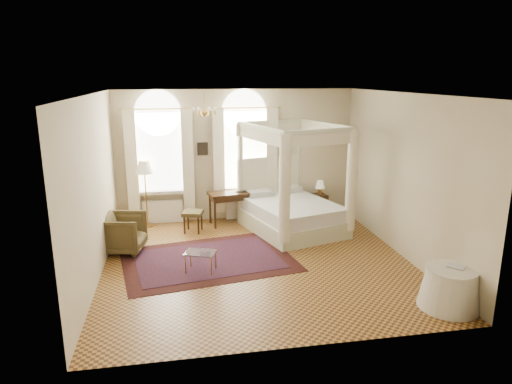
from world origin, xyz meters
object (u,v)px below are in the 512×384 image
stool (193,215)px  armchair (122,233)px  nightstand (318,206)px  floor_lamp (144,170)px  side_table (450,288)px  canopy_bed (293,207)px  writing_desk (231,197)px  coffee_table (201,254)px

stool → armchair: armchair is taller
nightstand → floor_lamp: (-4.38, -0.00, 1.10)m
armchair → floor_lamp: bearing=-3.8°
nightstand → side_table: side_table is taller
canopy_bed → side_table: (1.53, -4.08, -0.25)m
writing_desk → stool: bearing=-154.9°
writing_desk → stool: 1.10m
canopy_bed → floor_lamp: bearing=164.5°
stool → coffee_table: size_ratio=0.82×
writing_desk → side_table: 5.67m
nightstand → armchair: 5.08m
writing_desk → canopy_bed: bearing=-29.4°
canopy_bed → nightstand: size_ratio=4.59×
floor_lamp → nightstand: bearing=0.0°
coffee_table → stool: bearing=90.9°
nightstand → stool: size_ratio=1.09×
armchair → nightstand: bearing=-60.4°
nightstand → floor_lamp: size_ratio=0.37×
nightstand → armchair: bearing=-161.2°
writing_desk → nightstand: bearing=4.4°
armchair → floor_lamp: size_ratio=0.54×
nightstand → coffee_table: 4.39m
nightstand → stool: 3.35m
armchair → floor_lamp: floor_lamp is taller
writing_desk → coffee_table: (-0.93, -2.77, -0.35)m
writing_desk → coffee_table: bearing=-108.6°
coffee_table → floor_lamp: size_ratio=0.41×
coffee_table → floor_lamp: bearing=111.0°
writing_desk → floor_lamp: 2.19m
canopy_bed → side_table: size_ratio=2.86×
stool → floor_lamp: size_ratio=0.34×
nightstand → writing_desk: size_ratio=0.51×
canopy_bed → side_table: 4.36m
canopy_bed → nightstand: canopy_bed is taller
nightstand → armchair: (-4.81, -1.63, 0.10)m
canopy_bed → writing_desk: 1.59m
nightstand → side_table: size_ratio=0.62×
coffee_table → floor_lamp: 3.33m
nightstand → canopy_bed: bearing=-134.4°
armchair → coffee_table: bearing=-119.4°
nightstand → armchair: armchair is taller
armchair → floor_lamp: (0.42, 1.63, 1.00)m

